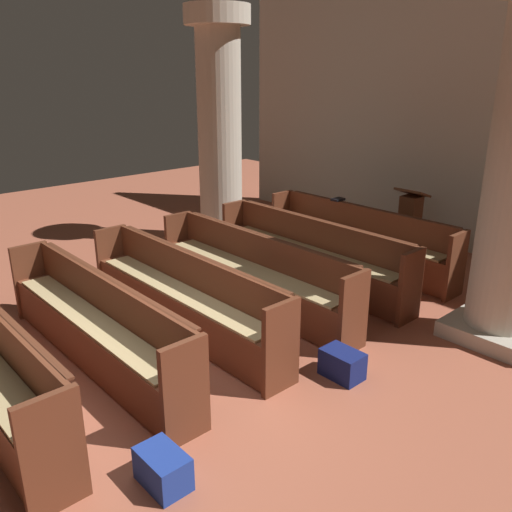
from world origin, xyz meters
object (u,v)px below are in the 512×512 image
object	(u,v)px
lectern	(409,226)
kneeler_box_navy	(342,364)
pew_row_2	(252,269)
pew_row_4	(94,320)
pillar_far_side	(220,126)
kneeler_box_blue	(163,469)
pew_row_0	(358,236)
hymn_book	(338,199)
pew_row_3	(182,292)
pew_row_1	(310,251)

from	to	relation	value
lectern	kneeler_box_navy	distance (m)	4.11
pew_row_2	pew_row_4	world-z (taller)	same
lectern	kneeler_box_navy	world-z (taller)	lectern
pillar_far_side	kneeler_box_blue	bearing A→B (deg)	-42.83
pew_row_0	kneeler_box_blue	size ratio (longest dim) A/B	7.96
kneeler_box_blue	hymn_book	bearing A→B (deg)	116.75
pew_row_3	kneeler_box_navy	distance (m)	1.97
pew_row_3	pillar_far_side	world-z (taller)	pillar_far_side
kneeler_box_navy	pew_row_3	bearing A→B (deg)	-161.99
pew_row_3	pew_row_2	bearing A→B (deg)	90.00
lectern	hymn_book	bearing A→B (deg)	-128.08
pew_row_0	lectern	distance (m)	1.15
pew_row_2	pillar_far_side	xyz separation A→B (m)	(-2.44, 1.45, 1.48)
pew_row_3	pillar_far_side	size ratio (longest dim) A/B	0.86
pew_row_3	pew_row_4	distance (m)	1.07
pew_row_1	pillar_far_side	xyz separation A→B (m)	(-2.44, 0.38, 1.48)
pew_row_1	pillar_far_side	world-z (taller)	pillar_far_side
pew_row_3	pew_row_4	xyz separation A→B (m)	(0.00, -1.07, 0.00)
pillar_far_side	lectern	distance (m)	3.52
pillar_far_side	pew_row_1	bearing A→B (deg)	-8.98
pew_row_0	pew_row_1	bearing A→B (deg)	-90.00
hymn_book	kneeler_box_navy	size ratio (longest dim) A/B	0.51
pew_row_3	pillar_far_side	xyz separation A→B (m)	(-2.44, 2.52, 1.48)
lectern	kneeler_box_navy	bearing A→B (deg)	-65.82
pew_row_4	kneeler_box_navy	bearing A→B (deg)	42.09
pew_row_0	lectern	world-z (taller)	lectern
pew_row_4	hymn_book	size ratio (longest dim) A/B	15.88
pew_row_3	pillar_far_side	bearing A→B (deg)	134.07
pew_row_2	kneeler_box_navy	world-z (taller)	pew_row_2
pew_row_1	pew_row_4	size ratio (longest dim) A/B	1.00
pillar_far_side	pew_row_2	bearing A→B (deg)	-30.78
pillar_far_side	kneeler_box_navy	world-z (taller)	pillar_far_side
kneeler_box_navy	pew_row_1	bearing A→B (deg)	140.27
pew_row_4	kneeler_box_navy	distance (m)	2.51
kneeler_box_navy	lectern	bearing A→B (deg)	114.18
pew_row_1	kneeler_box_blue	distance (m)	4.10
pew_row_2	kneeler_box_navy	bearing A→B (deg)	-14.20
pew_row_3	lectern	bearing A→B (deg)	87.82
kneeler_box_blue	kneeler_box_navy	bearing A→B (deg)	91.29
pew_row_4	kneeler_box_blue	size ratio (longest dim) A/B	7.96
pew_row_3	kneeler_box_blue	distance (m)	2.44
pew_row_4	kneeler_box_navy	xyz separation A→B (m)	(1.84, 1.66, -0.35)
pew_row_2	pew_row_3	size ratio (longest dim) A/B	1.00
pew_row_4	hymn_book	world-z (taller)	hymn_book
pillar_far_side	kneeler_box_navy	size ratio (longest dim) A/B	9.46
pew_row_3	hymn_book	distance (m)	3.47
pew_row_0	hymn_book	size ratio (longest dim) A/B	15.88
lectern	pew_row_1	bearing A→B (deg)	-94.28
pew_row_3	lectern	size ratio (longest dim) A/B	3.02
pew_row_0	kneeler_box_blue	world-z (taller)	pew_row_0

